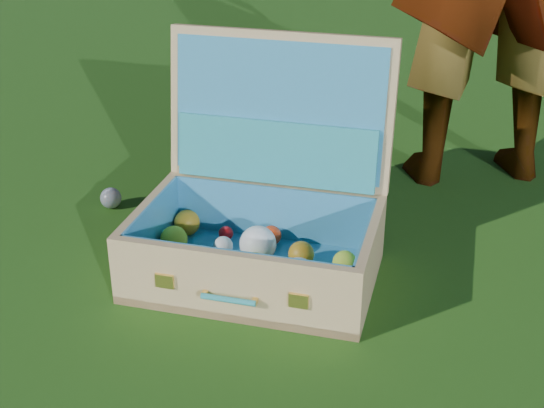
{
  "coord_description": "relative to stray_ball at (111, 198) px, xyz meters",
  "views": [
    {
      "loc": [
        1.1,
        -1.55,
        1.02
      ],
      "look_at": [
        0.18,
        -0.1,
        0.18
      ],
      "focal_mm": 50.0,
      "sensor_mm": 36.0,
      "label": 1
    }
  ],
  "objects": [
    {
      "name": "stray_ball",
      "position": [
        0.0,
        0.0,
        0.0
      ],
      "size": [
        0.06,
        0.06,
        0.06
      ],
      "primitive_type": "sphere",
      "color": "teal",
      "rests_on": "ground"
    },
    {
      "name": "ground",
      "position": [
        0.41,
        0.07,
        -0.03
      ],
      "size": [
        60.0,
        60.0,
        0.0
      ],
      "primitive_type": "plane",
      "color": "#215114",
      "rests_on": "ground"
    },
    {
      "name": "suitcase",
      "position": [
        0.56,
        -0.03,
        0.13
      ],
      "size": [
        0.71,
        0.65,
        0.57
      ],
      "rotation": [
        0.0,
        0.0,
        0.3
      ],
      "color": "#DBB075",
      "rests_on": "ground"
    }
  ]
}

